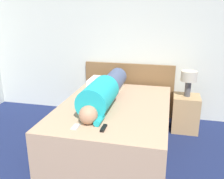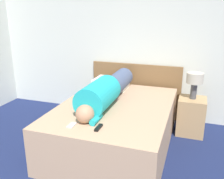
% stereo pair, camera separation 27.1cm
% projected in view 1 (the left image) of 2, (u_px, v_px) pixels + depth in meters
% --- Properties ---
extents(wall_back, '(6.31, 0.06, 2.60)m').
position_uv_depth(wall_back, '(134.00, 38.00, 4.02)').
color(wall_back, silver).
rests_on(wall_back, ground_plane).
extents(bed, '(1.37, 1.91, 0.58)m').
position_uv_depth(bed, '(115.00, 125.00, 3.28)').
color(bed, tan).
rests_on(bed, ground_plane).
extents(headboard, '(1.49, 0.04, 0.89)m').
position_uv_depth(headboard, '(129.00, 90.00, 4.23)').
color(headboard, brown).
rests_on(headboard, ground_plane).
extents(nightstand, '(0.38, 0.37, 0.54)m').
position_uv_depth(nightstand, '(185.00, 113.00, 3.71)').
color(nightstand, tan).
rests_on(nightstand, ground_plane).
extents(table_lamp, '(0.23, 0.23, 0.37)m').
position_uv_depth(table_lamp, '(189.00, 78.00, 3.55)').
color(table_lamp, '#4C4C51').
rests_on(table_lamp, nightstand).
extents(person_lying, '(0.36, 1.61, 0.36)m').
position_uv_depth(person_lying, '(104.00, 91.00, 3.22)').
color(person_lying, tan).
rests_on(person_lying, bed).
extents(pillow_near_headboard, '(0.50, 0.39, 0.15)m').
position_uv_depth(pillow_near_headboard, '(106.00, 83.00, 3.86)').
color(pillow_near_headboard, white).
rests_on(pillow_near_headboard, bed).
extents(tv_remote, '(0.04, 0.15, 0.02)m').
position_uv_depth(tv_remote, '(104.00, 128.00, 2.54)').
color(tv_remote, black).
rests_on(tv_remote, bed).
extents(cell_phone, '(0.06, 0.13, 0.01)m').
position_uv_depth(cell_phone, '(76.00, 127.00, 2.58)').
color(cell_phone, '#B2B7BC').
rests_on(cell_phone, bed).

